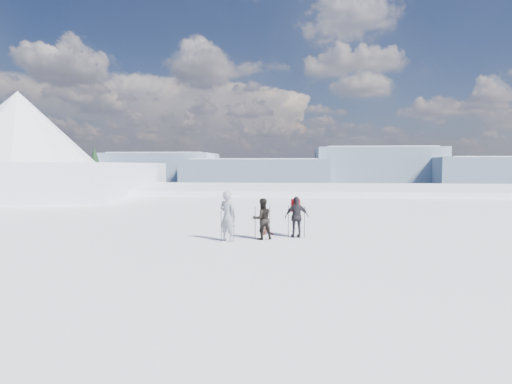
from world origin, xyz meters
TOP-DOWN VIEW (x-y plane):
  - lake_basin at (0.00, 30.00)m, footprint 820.00×820.00m
  - far_mountain_range at (29.60, 454.78)m, footprint 770.00×110.00m
  - near_ridge at (-26.56, 29.34)m, footprint 31.37×35.68m
  - skier_grey at (-2.55, 1.93)m, footprint 0.81×0.72m
  - skier_dark at (-1.29, 2.36)m, footprint 0.94×0.85m
  - skier_pack at (0.03, 2.88)m, footprint 1.00×0.57m
  - backpack at (-0.02, 3.12)m, footprint 0.38×0.26m
  - ski_poles at (-1.25, 2.32)m, footprint 3.12×1.09m
  - skis_loose at (-1.21, 4.13)m, footprint 0.53×1.70m

SIDE VIEW (x-z plane):
  - far_mountain_range at x=29.60m, z-range -33.69..19.31m
  - lake_basin at x=0.00m, z-range -42.31..29.31m
  - near_ridge at x=-26.56m, z-range -16.29..9.33m
  - skis_loose at x=-1.21m, z-range 0.00..0.03m
  - ski_poles at x=-1.25m, z-range -0.03..1.28m
  - skier_dark at x=-1.29m, z-range 0.00..1.57m
  - skier_pack at x=0.03m, z-range 0.00..1.61m
  - skier_grey at x=-2.55m, z-range 0.00..1.87m
  - backpack at x=-0.02m, z-range 1.61..2.13m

